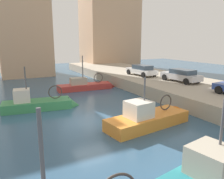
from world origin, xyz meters
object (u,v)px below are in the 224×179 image
fishing_boat_red (88,88)px  parked_car_silver (181,75)px  parked_car_white (142,70)px  fishing_boat_orange (151,123)px  fishing_boat_green (41,107)px

fishing_boat_red → parked_car_silver: 10.27m
parked_car_white → parked_car_silver: bearing=-77.4°
fishing_boat_orange → parked_car_white: fishing_boat_orange is taller
fishing_boat_orange → parked_car_white: size_ratio=1.52×
fishing_boat_orange → fishing_boat_green: bearing=128.7°
fishing_boat_green → parked_car_silver: fishing_boat_green is taller
fishing_boat_green → parked_car_white: 13.70m
parked_car_silver → parked_car_white: bearing=102.6°
fishing_boat_green → parked_car_silver: bearing=-4.1°
fishing_boat_orange → parked_car_white: 13.64m
parked_car_white → fishing_boat_orange: bearing=-122.1°
fishing_boat_red → fishing_boat_orange: bearing=-92.0°
fishing_boat_orange → fishing_boat_red: (0.43, 12.28, -0.04)m
parked_car_silver → fishing_boat_green: bearing=175.9°
fishing_boat_orange → fishing_boat_green: size_ratio=1.09×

